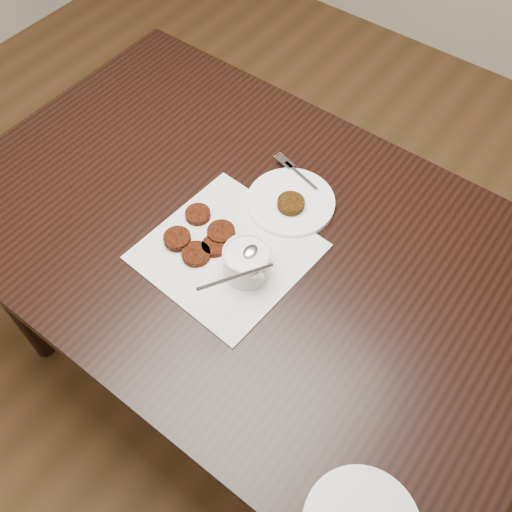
{
  "coord_description": "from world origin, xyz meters",
  "views": [
    {
      "loc": [
        0.53,
        -0.49,
        1.72
      ],
      "look_at": [
        0.15,
        0.01,
        0.8
      ],
      "focal_mm": 39.22,
      "sensor_mm": 36.0,
      "label": 1
    }
  ],
  "objects_px": {
    "sauce_ramekin": "(247,252)",
    "napkin": "(227,252)",
    "table": "(249,316)",
    "plate_with_patty": "(291,200)"
  },
  "relations": [
    {
      "from": "table",
      "to": "napkin",
      "type": "distance_m",
      "value": 0.38
    },
    {
      "from": "table",
      "to": "napkin",
      "type": "xyz_separation_m",
      "value": [
        -0.0,
        -0.06,
        0.38
      ]
    },
    {
      "from": "table",
      "to": "sauce_ramekin",
      "type": "xyz_separation_m",
      "value": [
        0.06,
        -0.08,
        0.45
      ]
    },
    {
      "from": "napkin",
      "to": "sauce_ramekin",
      "type": "xyz_separation_m",
      "value": [
        0.06,
        -0.01,
        0.07
      ]
    },
    {
      "from": "table",
      "to": "sauce_ramekin",
      "type": "bearing_deg",
      "value": -52.13
    },
    {
      "from": "table",
      "to": "plate_with_patty",
      "type": "xyz_separation_m",
      "value": [
        0.03,
        0.12,
        0.39
      ]
    },
    {
      "from": "sauce_ramekin",
      "to": "napkin",
      "type": "bearing_deg",
      "value": 167.5
    },
    {
      "from": "sauce_ramekin",
      "to": "plate_with_patty",
      "type": "height_order",
      "value": "sauce_ramekin"
    },
    {
      "from": "napkin",
      "to": "sauce_ramekin",
      "type": "bearing_deg",
      "value": -12.5
    },
    {
      "from": "sauce_ramekin",
      "to": "table",
      "type": "bearing_deg",
      "value": 127.87
    }
  ]
}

